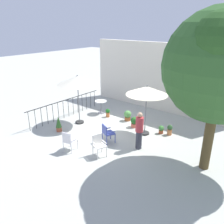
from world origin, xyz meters
name	(u,v)px	position (x,y,z in m)	size (l,w,h in m)	color
ground_plane	(110,133)	(0.00, 0.00, 0.00)	(60.00, 60.00, 0.00)	#AEB0A5
villa_facade	(158,77)	(0.00, 4.38, 1.96)	(8.80, 0.30, 3.92)	silver
terrace_railing	(66,106)	(-3.18, 0.00, 0.68)	(0.03, 4.93, 1.01)	black
shade_tree	(223,66)	(4.48, 0.03, 3.68)	(3.78, 3.60, 5.46)	brown
patio_umbrella_0	(147,91)	(1.31, 0.96, 2.10)	(1.87, 1.87, 2.37)	#2D2D2D
patio_umbrella_1	(77,81)	(-2.02, -0.09, 2.26)	(2.01, 2.01, 2.55)	#2D2D2D
cafe_table_0	(101,105)	(-2.09, 1.67, 0.52)	(0.68, 0.68, 0.74)	white
patio_chair_0	(107,132)	(0.47, -0.79, 0.50)	(0.61, 0.60, 0.84)	#313F96
patio_chair_1	(69,140)	(-0.26, -2.31, 0.50)	(0.52, 0.55, 0.86)	silver
patio_chair_2	(99,144)	(0.89, -1.80, 0.51)	(0.55, 0.55, 0.87)	white
potted_plant_0	(59,124)	(-2.06, -1.41, 0.38)	(0.29, 0.29, 0.76)	#9C4D35
potted_plant_1	(161,129)	(1.89, 1.49, 0.21)	(0.25, 0.25, 0.40)	#A14C2A
potted_plant_2	(170,130)	(2.26, 1.62, 0.26)	(0.24, 0.24, 0.50)	#BD7140
potted_plant_3	(134,122)	(0.49, 1.30, 0.28)	(0.37, 0.37, 0.53)	#D1614A
potted_plant_4	(128,115)	(-0.26, 1.75, 0.31)	(0.39, 0.39, 0.56)	#9C552C
potted_plant_5	(108,112)	(-1.41, 1.48, 0.26)	(0.24, 0.24, 0.48)	#B36232
standing_person	(139,130)	(1.82, -0.35, 0.83)	(0.38, 0.38, 1.61)	#33333D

